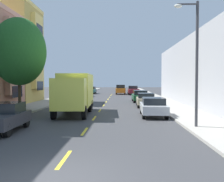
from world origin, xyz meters
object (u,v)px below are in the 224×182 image
parked_sedan_sky (84,92)px  moving_orange_sedan (121,89)px  street_lamp (194,55)px  parked_wagon_black (77,94)px  parked_hatchback_charcoal (4,117)px  street_tree_second (19,52)px  parked_wagon_teal (91,90)px  parked_sedan_champagne (146,100)px  parked_sedan_white (132,90)px  parked_wagon_forest (140,96)px  delivery_box_truck (75,91)px  parked_sedan_silver (153,106)px  parked_pickup_burgundy (133,90)px

parked_sedan_sky → moving_orange_sedan: moving_orange_sedan is taller
street_lamp → parked_wagon_black: size_ratio=1.46×
parked_hatchback_charcoal → moving_orange_sedan: size_ratio=0.84×
street_tree_second → parked_wagon_teal: bearing=86.8°
parked_sedan_champagne → parked_sedan_white: (-0.23, 30.56, 0.00)m
parked_wagon_forest → delivery_box_truck: bearing=-116.2°
parked_sedan_sky → parked_wagon_teal: bearing=89.9°
parked_wagon_black → parked_sedan_white: size_ratio=1.04×
street_tree_second → parked_sedan_silver: (10.75, -1.40, -4.31)m
parked_sedan_white → parked_pickup_burgundy: (0.07, -5.59, 0.08)m
parked_wagon_teal → delivery_box_truck: bearing=-85.6°
delivery_box_truck → parked_wagon_teal: 34.81m
parked_sedan_sky → parked_hatchback_charcoal: (0.20, -31.88, 0.01)m
delivery_box_truck → parked_sedan_sky: (-2.66, 24.24, -1.11)m
street_lamp → parked_pickup_burgundy: bearing=92.5°
delivery_box_truck → parked_sedan_sky: 24.41m
street_lamp → moving_orange_sedan: street_lamp is taller
street_lamp → parked_hatchback_charcoal: street_lamp is taller
street_tree_second → parked_hatchback_charcoal: street_tree_second is taller
street_tree_second → parked_wagon_black: size_ratio=1.63×
street_tree_second → moving_orange_sedan: bearing=76.0°
parked_sedan_silver → parked_pickup_burgundy: (-0.04, 32.49, 0.08)m
delivery_box_truck → street_tree_second: bearing=179.8°
moving_orange_sedan → parked_hatchback_charcoal: bearing=-98.5°
parked_sedan_champagne → delivery_box_truck: bearing=-135.7°
parked_sedan_champagne → parked_sedan_silver: 7.51m
parked_sedan_white → parked_hatchback_charcoal: bearing=-100.9°
street_tree_second → parked_wagon_forest: street_tree_second is taller
parked_wagon_teal → parked_sedan_champagne: bearing=-72.7°
parked_wagon_black → parked_sedan_silver: 19.88m
parked_wagon_black → parked_hatchback_charcoal: (0.21, -24.07, -0.05)m
parked_wagon_forest → parked_hatchback_charcoal: bearing=-113.1°
delivery_box_truck → parked_pickup_burgundy: delivery_box_truck is taller
delivery_box_truck → parked_sedan_silver: bearing=-12.7°
street_lamp → parked_sedan_champagne: (-1.48, 12.73, -3.38)m
parked_wagon_black → parked_pickup_burgundy: (8.78, 14.68, 0.02)m
street_lamp → parked_wagon_teal: size_ratio=1.46×
parked_wagon_teal → parked_sedan_sky: parked_wagon_teal is taller
street_lamp → parked_sedan_white: (-1.71, 43.29, -3.38)m
parked_wagon_teal → parked_sedan_sky: bearing=-90.1°
parked_wagon_teal → parked_sedan_silver: size_ratio=1.04×
parked_sedan_silver → parked_wagon_teal: bearing=103.7°
delivery_box_truck → moving_orange_sedan: delivery_box_truck is taller
parked_sedan_champagne → parked_sedan_silver: same height
street_lamp → parked_sedan_silver: 6.42m
parked_sedan_champagne → moving_orange_sedan: (-2.66, 26.66, 0.24)m
street_tree_second → street_lamp: bearing=-28.2°
parked_sedan_white → parked_wagon_forest: 24.29m
delivery_box_truck → parked_sedan_sky: size_ratio=1.75×
street_tree_second → parked_sedan_sky: 24.68m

